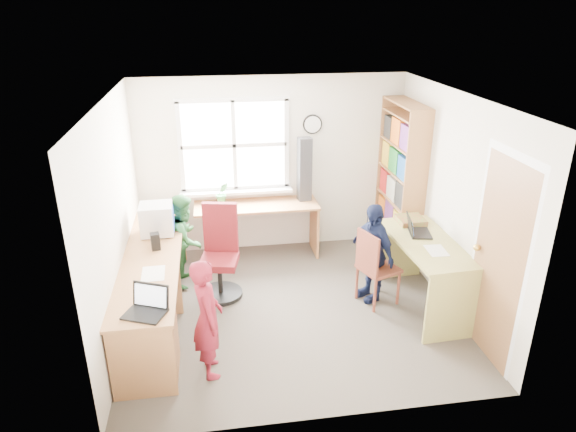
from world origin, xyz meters
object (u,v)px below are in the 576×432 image
at_px(bookshelf, 400,185).
at_px(person_red, 208,318).
at_px(l_desk, 170,296).
at_px(crt_monitor, 157,219).
at_px(right_desk, 425,259).
at_px(person_green, 185,239).
at_px(person_navy, 372,252).
at_px(laptop_right, 416,230).
at_px(cd_tower, 304,169).
at_px(potted_plant, 222,193).
at_px(laptop_left, 147,306).
at_px(wooden_chair, 374,265).
at_px(swivel_chair, 220,257).

xyz_separation_m(bookshelf, person_red, (-2.58, -2.13, -0.41)).
xyz_separation_m(l_desk, crt_monitor, (-0.16, 0.94, 0.48)).
xyz_separation_m(right_desk, person_green, (-2.68, 0.99, -0.02)).
relative_size(bookshelf, person_navy, 1.76).
xyz_separation_m(bookshelf, laptop_right, (-0.21, -1.13, -0.13)).
bearing_deg(person_green, cd_tower, -54.77).
bearing_deg(cd_tower, person_navy, -75.95).
bearing_deg(l_desk, potted_plant, 71.00).
distance_m(potted_plant, person_red, 2.47).
distance_m(right_desk, bookshelf, 1.40).
height_order(laptop_left, laptop_right, laptop_right).
bearing_deg(wooden_chair, person_red, -174.26).
height_order(crt_monitor, laptop_left, crt_monitor).
bearing_deg(cd_tower, wooden_chair, -77.86).
height_order(crt_monitor, potted_plant, crt_monitor).
height_order(swivel_chair, person_green, person_green).
relative_size(wooden_chair, person_green, 0.80).
xyz_separation_m(potted_plant, person_green, (-0.49, -0.66, -0.33)).
relative_size(bookshelf, swivel_chair, 1.89).
relative_size(wooden_chair, person_red, 0.78).
distance_m(right_desk, person_green, 2.85).
distance_m(swivel_chair, person_navy, 1.78).
xyz_separation_m(swivel_chair, person_red, (-0.15, -1.43, 0.11)).
distance_m(swivel_chair, person_green, 0.55).
height_order(person_red, person_green, person_red).
distance_m(laptop_left, person_red, 0.56).
bearing_deg(right_desk, bookshelf, 80.12).
xyz_separation_m(crt_monitor, laptop_left, (0.04, -1.66, -0.13)).
bearing_deg(potted_plant, l_desk, -109.00).
xyz_separation_m(l_desk, person_red, (0.38, -0.66, 0.13)).
distance_m(swivel_chair, person_red, 1.44).
height_order(l_desk, swivel_chair, swivel_chair).
bearing_deg(wooden_chair, bookshelf, 39.17).
xyz_separation_m(swivel_chair, person_navy, (1.73, -0.38, 0.12)).
height_order(wooden_chair, person_green, person_green).
xyz_separation_m(laptop_left, cd_tower, (1.85, 2.51, 0.38)).
height_order(laptop_left, person_navy, person_navy).
distance_m(cd_tower, person_navy, 1.61).
distance_m(wooden_chair, person_green, 2.30).
distance_m(bookshelf, cd_tower, 1.29).
bearing_deg(person_green, crt_monitor, 135.30).
relative_size(bookshelf, cd_tower, 2.43).
height_order(l_desk, laptop_right, laptop_right).
bearing_deg(cd_tower, person_red, -125.91).
distance_m(wooden_chair, person_red, 2.09).
bearing_deg(potted_plant, person_green, -126.59).
bearing_deg(person_red, right_desk, -79.58).
height_order(swivel_chair, cd_tower, cd_tower).
height_order(bookshelf, person_green, bookshelf).
bearing_deg(laptop_left, cd_tower, 76.94).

